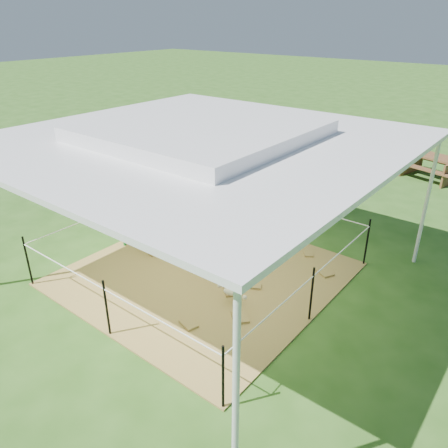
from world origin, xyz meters
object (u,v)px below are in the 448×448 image
Objects in this scene: woman at (159,210)px; green_bottle at (125,240)px; picnic_table_near at (432,167)px; foal at (232,290)px; straw_bale at (158,237)px; pony at (221,245)px.

green_bottle is at bearing -34.82° from woman.
picnic_table_near reaches higher than green_bottle.
straw_bale is at bearing 147.45° from foal.
woman is 1.56m from pony.
pony reaches higher than foal.
straw_bale is 0.74× the size of pony.
green_bottle is 2.27m from pony.
straw_bale is 0.83× the size of woman.
green_bottle is 9.50m from picnic_table_near.
pony is at bearing 119.96° from foal.
foal is (2.41, -0.66, -0.61)m from woman.
pony is at bearing 15.69° from green_bottle.
woman is at bearing 0.00° from straw_bale.
pony is (2.16, 0.61, 0.35)m from green_bottle.
pony is at bearing 5.56° from straw_bale.
pony is 1.24m from foal.
foal is (0.90, -0.82, -0.23)m from pony.
straw_bale is at bearing 39.29° from green_bottle.
picnic_table_near is (3.24, 8.21, -0.52)m from woman.
woman is 1.14× the size of foal.
straw_bale is at bearing 71.38° from pony.
pony reaches higher than green_bottle.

